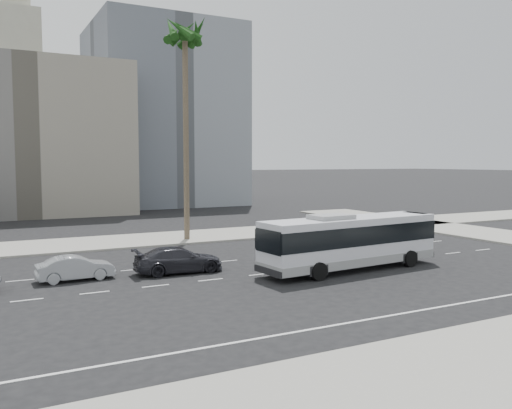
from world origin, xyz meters
TOP-DOWN VIEW (x-y plane):
  - ground at (0.00, 0.00)m, footprint 700.00×700.00m
  - sidewalk_north at (0.00, 15.50)m, footprint 120.00×7.00m
  - midrise_beige_west at (-12.00, 45.00)m, footprint 24.00×18.00m
  - midrise_gray_center at (8.00, 52.00)m, footprint 20.00×20.00m
  - civic_tower at (-2.00, 250.00)m, footprint 42.00×42.00m
  - highrise_right at (45.00, 230.00)m, footprint 26.00×26.00m
  - highrise_far at (70.00, 260.00)m, footprint 22.00×22.00m
  - city_bus at (2.27, -1.24)m, footprint 11.68×3.54m
  - car_a at (-6.85, 2.62)m, footprint 2.28×5.12m
  - car_b at (-12.35, 3.29)m, footprint 1.50×4.01m
  - palm_near at (-2.19, 13.98)m, footprint 5.16×5.16m

SIDE VIEW (x-z plane):
  - ground at x=0.00m, z-range 0.00..0.00m
  - sidewalk_north at x=0.00m, z-range 0.00..0.15m
  - car_b at x=-12.35m, z-range 0.00..1.31m
  - car_a at x=-6.85m, z-range 0.00..1.46m
  - city_bus at x=2.27m, z-range 0.08..3.39m
  - midrise_beige_west at x=-12.00m, z-range 0.00..18.00m
  - midrise_gray_center at x=8.00m, z-range 0.00..26.00m
  - palm_near at x=-2.19m, z-range 7.05..24.43m
  - highrise_far at x=70.00m, z-range 0.00..60.00m
  - highrise_right at x=45.00m, z-range 0.00..70.00m
  - civic_tower at x=-2.00m, z-range -25.67..103.33m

